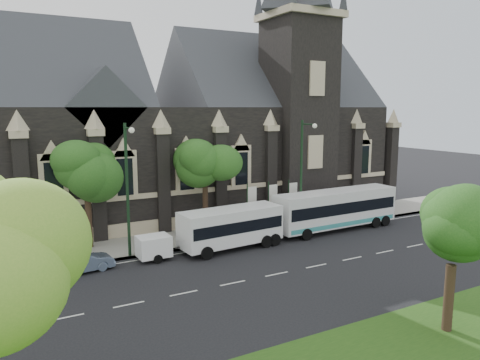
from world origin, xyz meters
TOP-DOWN VIEW (x-y plane):
  - ground at (0.00, 0.00)m, footprint 160.00×160.00m
  - sidewalk at (0.00, 9.50)m, footprint 80.00×5.00m
  - museum at (5.12, 18.78)m, footprint 40.00×17.70m
  - tree_park_east at (6.18, -9.32)m, footprint 3.40×3.40m
  - tree_walk_right at (3.21, 10.71)m, footprint 4.08×4.08m
  - tree_walk_left at (-5.80, 10.70)m, footprint 3.91×3.91m
  - street_lamp_near at (10.00, 7.09)m, footprint 0.36×1.88m
  - street_lamp_mid at (-4.00, 7.09)m, footprint 0.36×1.88m
  - banner_flag_left at (6.29, 9.00)m, footprint 0.90×0.10m
  - banner_flag_center at (8.29, 9.00)m, footprint 0.90×0.10m
  - banner_flag_right at (10.29, 9.00)m, footprint 0.90×0.10m
  - tour_coach at (12.79, 6.17)m, footprint 11.28×2.86m
  - shuttle_bus at (2.92, 5.81)m, footprint 7.69×3.16m
  - box_trailer at (-2.73, 6.05)m, footprint 3.06×1.79m
  - sedan at (-7.35, 5.96)m, footprint 4.04×1.82m

SIDE VIEW (x-z plane):
  - ground at x=0.00m, z-range 0.00..0.00m
  - sidewalk at x=0.00m, z-range 0.00..0.15m
  - sedan at x=-7.35m, z-range 0.00..1.29m
  - box_trailer at x=-2.73m, z-range 0.11..1.74m
  - shuttle_bus at x=2.92m, z-range 0.23..3.13m
  - tour_coach at x=12.79m, z-range 0.15..3.42m
  - banner_flag_left at x=6.29m, z-range 0.38..4.38m
  - banner_flag_center at x=8.29m, z-range 0.38..4.38m
  - banner_flag_right at x=10.29m, z-range 0.38..4.38m
  - tree_park_east at x=6.18m, z-range 1.48..7.76m
  - street_lamp_near at x=10.00m, z-range 0.61..9.61m
  - street_lamp_mid at x=-4.00m, z-range 0.61..9.61m
  - tree_walk_left at x=-5.80m, z-range 1.91..9.55m
  - tree_walk_right at x=3.21m, z-range 1.92..9.72m
  - museum at x=5.12m, z-range -6.78..23.12m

